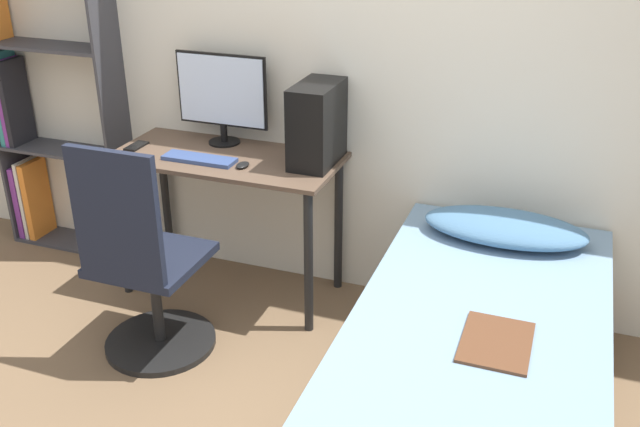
{
  "coord_description": "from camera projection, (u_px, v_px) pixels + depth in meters",
  "views": [
    {
      "loc": [
        1.13,
        -1.94,
        2.03
      ],
      "look_at": [
        0.19,
        0.6,
        0.75
      ],
      "focal_mm": 40.0,
      "sensor_mm": 36.0,
      "label": 1
    }
  ],
  "objects": [
    {
      "name": "desk",
      "position": [
        227.0,
        179.0,
        3.61
      ],
      "size": [
        1.15,
        0.54,
        0.77
      ],
      "color": "brown",
      "rests_on": "ground_plane"
    },
    {
      "name": "pc_tower",
      "position": [
        317.0,
        124.0,
        3.39
      ],
      "size": [
        0.19,
        0.35,
        0.39
      ],
      "color": "black",
      "rests_on": "desk"
    },
    {
      "name": "office_chair",
      "position": [
        145.0,
        277.0,
        3.19
      ],
      "size": [
        0.52,
        0.52,
        1.06
      ],
      "color": "black",
      "rests_on": "ground_plane"
    },
    {
      "name": "bookshelf",
      "position": [
        38.0,
        112.0,
        4.06
      ],
      "size": [
        0.78,
        0.24,
        1.81
      ],
      "color": "#38383D",
      "rests_on": "ground_plane"
    },
    {
      "name": "phone",
      "position": [
        136.0,
        146.0,
        3.67
      ],
      "size": [
        0.07,
        0.14,
        0.01
      ],
      "color": "black",
      "rests_on": "desk"
    },
    {
      "name": "keyboard",
      "position": [
        199.0,
        159.0,
        3.49
      ],
      "size": [
        0.37,
        0.11,
        0.02
      ],
      "color": "#33477A",
      "rests_on": "desk"
    },
    {
      "name": "bed",
      "position": [
        475.0,
        372.0,
        2.8
      ],
      "size": [
        0.96,
        1.82,
        0.55
      ],
      "color": "#4C3D2D",
      "rests_on": "ground_plane"
    },
    {
      "name": "monitor",
      "position": [
        222.0,
        94.0,
        3.62
      ],
      "size": [
        0.5,
        0.17,
        0.47
      ],
      "color": "black",
      "rests_on": "desk"
    },
    {
      "name": "mouse",
      "position": [
        243.0,
        165.0,
        3.42
      ],
      "size": [
        0.06,
        0.09,
        0.02
      ],
      "color": "black",
      "rests_on": "desk"
    },
    {
      "name": "magazine",
      "position": [
        496.0,
        342.0,
        2.5
      ],
      "size": [
        0.24,
        0.32,
        0.01
      ],
      "color": "#56331E",
      "rests_on": "bed"
    },
    {
      "name": "wall_back",
      "position": [
        335.0,
        55.0,
        3.46
      ],
      "size": [
        8.0,
        0.05,
        2.5
      ],
      "color": "silver",
      "rests_on": "ground_plane"
    },
    {
      "name": "pillow",
      "position": [
        505.0,
        227.0,
        3.21
      ],
      "size": [
        0.73,
        0.36,
        0.11
      ],
      "color": "teal",
      "rests_on": "bed"
    }
  ]
}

